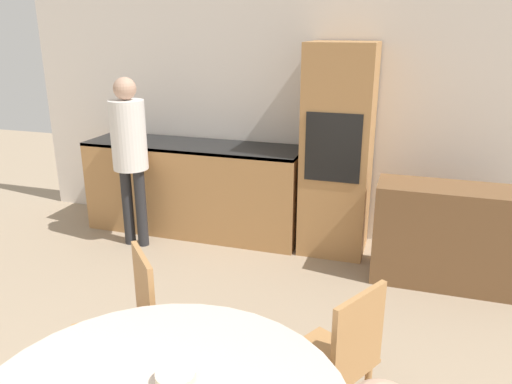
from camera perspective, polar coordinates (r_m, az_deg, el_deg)
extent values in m
cube|color=silver|center=(4.94, 6.98, 9.58)|extent=(6.27, 0.05, 2.60)
cube|color=#AD7A47|center=(5.17, -7.05, 0.44)|extent=(2.22, 0.60, 0.93)
cube|color=black|center=(5.05, -7.25, 5.29)|extent=(2.22, 0.60, 0.03)
cube|color=#AD7A47|center=(4.64, 9.32, 4.63)|extent=(0.60, 0.58, 1.92)
cube|color=black|center=(4.33, 8.78, 4.99)|extent=(0.48, 0.01, 0.60)
cube|color=brown|center=(4.38, 21.22, -4.72)|extent=(1.19, 0.45, 0.84)
cylinder|color=#AD7A47|center=(3.19, -19.08, -17.83)|extent=(0.04, 0.04, 0.43)
cylinder|color=#AD7A47|center=(3.22, -13.19, -16.85)|extent=(0.04, 0.04, 0.43)
cylinder|color=#AD7A47|center=(2.97, -11.74, -20.22)|extent=(0.04, 0.04, 0.43)
cube|color=#AD7A47|center=(2.94, -15.96, -15.51)|extent=(0.57, 0.57, 0.02)
cube|color=#AD7A47|center=(2.85, -12.65, -10.97)|extent=(0.28, 0.30, 0.44)
cylinder|color=#AD7A47|center=(3.01, 7.19, -19.33)|extent=(0.04, 0.04, 0.43)
cube|color=#AD7A47|center=(2.69, 7.89, -18.48)|extent=(0.54, 0.54, 0.02)
cube|color=#AD7A47|center=(2.47, 11.61, -15.86)|extent=(0.21, 0.35, 0.44)
cylinder|color=#262628|center=(5.00, -14.44, -1.60)|extent=(0.10, 0.10, 0.77)
cylinder|color=#262628|center=(4.93, -13.00, -1.79)|extent=(0.10, 0.10, 0.77)
cylinder|color=silver|center=(4.77, -14.37, 6.30)|extent=(0.32, 0.32, 0.64)
sphere|color=tan|center=(4.70, -14.78, 11.36)|extent=(0.21, 0.21, 0.21)
cylinder|color=beige|center=(2.06, -9.17, -20.25)|extent=(0.16, 0.16, 0.05)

